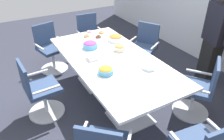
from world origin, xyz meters
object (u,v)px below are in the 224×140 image
at_px(office_chair_2, 90,38).
at_px(office_chair_4, 39,92).
at_px(office_chair_0, 199,91).
at_px(plate_stack, 149,67).
at_px(office_chair_3, 51,50).
at_px(office_chair_1, 144,50).
at_px(donut_platter, 94,35).
at_px(conference_table, 112,66).
at_px(snack_bowl_pretzels, 115,38).
at_px(snack_bowl_chips_orange, 106,70).
at_px(snack_bowl_candy_mix, 90,45).
at_px(person_standing_0, 215,38).
at_px(napkin_pile, 92,57).
at_px(snack_bowl_cookies, 119,48).

height_order(office_chair_2, office_chair_4, same).
relative_size(office_chair_0, plate_stack, 4.74).
relative_size(office_chair_3, office_chair_4, 1.00).
relative_size(office_chair_0, office_chair_1, 1.00).
relative_size(office_chair_4, donut_platter, 2.21).
bearing_deg(conference_table, snack_bowl_pretzels, 145.24).
relative_size(office_chair_2, snack_bowl_chips_orange, 4.29).
bearing_deg(office_chair_3, donut_platter, 131.74).
bearing_deg(snack_bowl_chips_orange, office_chair_2, 161.79).
height_order(office_chair_1, snack_bowl_candy_mix, office_chair_1).
distance_m(office_chair_0, snack_bowl_candy_mix, 1.82).
xyz_separation_m(person_standing_0, plate_stack, (0.09, -1.43, -0.11)).
height_order(snack_bowl_chips_orange, napkin_pile, snack_bowl_chips_orange).
height_order(office_chair_2, person_standing_0, person_standing_0).
bearing_deg(plate_stack, napkin_pile, -138.20).
relative_size(snack_bowl_candy_mix, napkin_pile, 1.58).
bearing_deg(office_chair_0, office_chair_4, 114.36).
relative_size(office_chair_2, person_standing_0, 0.54).
distance_m(snack_bowl_pretzels, donut_platter, 0.47).
height_order(office_chair_3, snack_bowl_pretzels, office_chair_3).
distance_m(office_chair_0, snack_bowl_chips_orange, 1.40).
bearing_deg(snack_bowl_candy_mix, office_chair_4, -72.00).
bearing_deg(office_chair_3, snack_bowl_chips_orange, 85.45).
bearing_deg(office_chair_2, donut_platter, 77.74).
distance_m(office_chair_4, snack_bowl_chips_orange, 1.04).
relative_size(conference_table, office_chair_0, 2.64).
xyz_separation_m(office_chair_0, office_chair_1, (-1.49, 0.12, 0.00)).
relative_size(office_chair_0, napkin_pile, 5.83).
distance_m(snack_bowl_pretzels, napkin_pile, 0.77).
height_order(office_chair_3, plate_stack, office_chair_3).
distance_m(conference_table, office_chair_3, 1.58).
distance_m(office_chair_2, donut_platter, 0.77).
height_order(office_chair_2, snack_bowl_candy_mix, office_chair_2).
distance_m(person_standing_0, donut_platter, 2.09).
relative_size(office_chair_1, office_chair_3, 1.00).
bearing_deg(donut_platter, office_chair_2, 163.25).
bearing_deg(snack_bowl_chips_orange, person_standing_0, 87.24).
xyz_separation_m(snack_bowl_chips_orange, snack_bowl_cookies, (-0.50, 0.52, 0.00)).
bearing_deg(conference_table, snack_bowl_cookies, 126.84).
relative_size(snack_bowl_cookies, plate_stack, 0.93).
height_order(conference_table, person_standing_0, person_standing_0).
xyz_separation_m(snack_bowl_pretzels, plate_stack, (1.05, -0.07, -0.03)).
xyz_separation_m(office_chair_1, snack_bowl_cookies, (0.39, -0.80, 0.40)).
relative_size(snack_bowl_candy_mix, donut_platter, 0.60).
height_order(office_chair_2, snack_bowl_pretzels, office_chair_2).
bearing_deg(office_chair_4, office_chair_2, 131.07).
height_order(conference_table, snack_bowl_cookies, snack_bowl_cookies).
relative_size(person_standing_0, plate_stack, 8.83).
height_order(office_chair_4, snack_bowl_chips_orange, office_chair_4).
xyz_separation_m(office_chair_4, person_standing_0, (0.61, 2.83, 0.47)).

